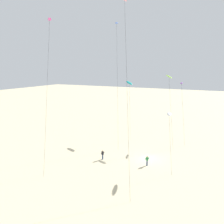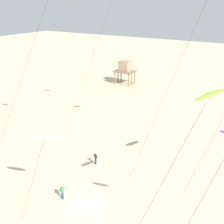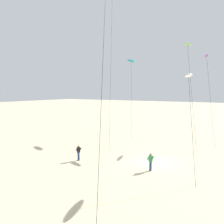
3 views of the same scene
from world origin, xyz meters
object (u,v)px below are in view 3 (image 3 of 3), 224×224
at_px(kite_white, 189,76).
at_px(kite_flyer_middle, 79,152).
at_px(kite_teal, 131,61).
at_px(kite_purple, 207,57).
at_px(kite_flyer_nearest, 151,161).
at_px(kite_lime, 188,46).

distance_m(kite_white, kite_flyer_middle, 13.32).
height_order(kite_white, kite_flyer_middle, kite_white).
relative_size(kite_teal, kite_flyer_middle, 7.67).
bearing_deg(kite_purple, kite_white, -176.78).
relative_size(kite_purple, kite_white, 1.42).
distance_m(kite_purple, kite_teal, 11.36).
xyz_separation_m(kite_teal, kite_flyer_nearest, (-14.20, -9.11, -11.34)).
xyz_separation_m(kite_white, kite_teal, (13.14, 12.04, 3.58)).
relative_size(kite_purple, kite_flyer_middle, 7.60).
distance_m(kite_purple, kite_white, 15.53).
relative_size(kite_lime, kite_white, 1.61).
bearing_deg(kite_flyer_nearest, kite_white, -70.15).
relative_size(kite_lime, kite_flyer_nearest, 8.60).
height_order(kite_lime, kite_purple, kite_lime).
bearing_deg(kite_white, kite_teal, 42.50).
distance_m(kite_teal, kite_flyer_nearest, 20.33).
distance_m(kite_white, kite_teal, 18.18).
bearing_deg(kite_flyer_nearest, kite_teal, 32.69).
xyz_separation_m(kite_teal, kite_flyer_middle, (-15.29, -1.43, -11.34)).
distance_m(kite_lime, kite_teal, 9.12).
xyz_separation_m(kite_lime, kite_flyer_middle, (-14.84, 7.56, -12.75)).
bearing_deg(kite_teal, kite_flyer_middle, -174.64).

